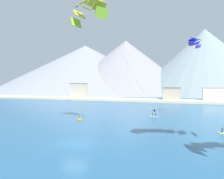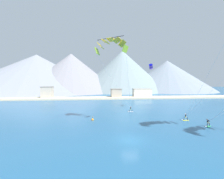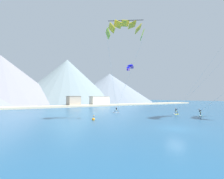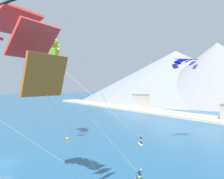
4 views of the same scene
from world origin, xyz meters
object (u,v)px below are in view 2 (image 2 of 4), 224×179
Objects in this scene: kitesurfer_near_lead at (130,110)px; parafoil_kite_distant_high_outer at (151,66)px; kitesurfer_near_trail at (207,125)px; parafoil_kite_near_lead at (111,45)px; race_marker_buoy at (92,120)px; kitesurfer_mid_center at (185,119)px.

parafoil_kite_distant_high_outer is (7.17, 2.57, 13.53)m from kitesurfer_near_lead.
kitesurfer_near_trail is at bearing -52.48° from kitesurfer_near_lead.
parafoil_kite_near_lead is 17.34m from race_marker_buoy.
kitesurfer_near_lead is 15.20m from kitesurfer_mid_center.
parafoil_kite_distant_high_outer reaches higher than kitesurfer_near_lead.
kitesurfer_near_trail is 24.23m from race_marker_buoy.
kitesurfer_mid_center reaches higher than kitesurfer_near_trail.
kitesurfer_near_trail is 0.99× the size of kitesurfer_mid_center.
parafoil_kite_near_lead reaches higher than kitesurfer_near_lead.
parafoil_kite_distant_high_outer is at bearing 32.19° from race_marker_buoy.
kitesurfer_near_trail is 5.35m from kitesurfer_mid_center.
parafoil_kite_near_lead is 21.22m from parafoil_kite_distant_high_outer.
parafoil_kite_distant_high_outer is (14.00, 15.76, -2.47)m from parafoil_kite_near_lead.
parafoil_kite_near_lead is at bearing 171.61° from kitesurfer_near_trail.
kitesurfer_mid_center is 1.74× the size of race_marker_buoy.
kitesurfer_mid_center is at bearing -5.85° from race_marker_buoy.
parafoil_kite_distant_high_outer is (-5.13, 18.58, 13.52)m from kitesurfer_near_trail.
parafoil_kite_near_lead reaches higher than kitesurfer_near_trail.
parafoil_kite_distant_high_outer is at bearing 105.42° from kitesurfer_near_trail.
kitesurfer_near_lead is 0.97× the size of kitesurfer_near_trail.
race_marker_buoy is (-17.99, -11.32, -13.81)m from parafoil_kite_distant_high_outer.
parafoil_kite_near_lead is 16.12× the size of race_marker_buoy.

